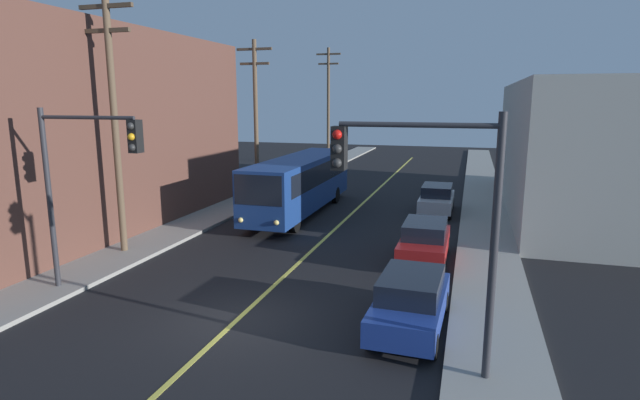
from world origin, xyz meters
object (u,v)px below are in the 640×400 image
(parked_car_red, at_px, (425,240))
(utility_pole_far, at_px, (328,101))
(parked_car_silver, at_px, (437,198))
(parked_car_blue, at_px, (411,301))
(traffic_signal_right_corner, at_px, (424,195))
(utility_pole_near, at_px, (114,113))
(city_bus, at_px, (301,182))
(utility_pole_mid, at_px, (256,111))
(traffic_signal_left_corner, at_px, (84,167))

(parked_car_red, height_order, utility_pole_far, utility_pole_far)
(parked_car_red, bearing_deg, parked_car_silver, 90.94)
(parked_car_blue, distance_m, traffic_signal_right_corner, 4.21)
(parked_car_silver, bearing_deg, utility_pole_near, -135.55)
(parked_car_red, relative_size, utility_pole_far, 0.39)
(parked_car_blue, height_order, parked_car_silver, same)
(parked_car_blue, height_order, utility_pole_far, utility_pole_far)
(city_bus, relative_size, utility_pole_far, 1.09)
(utility_pole_far, bearing_deg, parked_car_blue, -70.68)
(parked_car_silver, bearing_deg, parked_car_red, -89.06)
(city_bus, xyz_separation_m, utility_pole_mid, (-4.44, 4.05, 3.85))
(city_bus, distance_m, utility_pole_far, 22.45)
(utility_pole_near, xyz_separation_m, utility_pole_far, (0.21, 31.09, 0.40))
(city_bus, height_order, utility_pole_far, utility_pole_far)
(parked_car_blue, xyz_separation_m, utility_pole_mid, (-12.25, 17.40, 4.83))
(utility_pole_far, bearing_deg, traffic_signal_right_corner, -71.18)
(city_bus, xyz_separation_m, traffic_signal_left_corner, (-2.56, -13.75, 2.49))
(city_bus, relative_size, utility_pole_mid, 1.21)
(traffic_signal_left_corner, bearing_deg, utility_pole_near, 116.27)
(parked_car_red, distance_m, parked_car_silver, 9.21)
(parked_car_blue, bearing_deg, traffic_signal_left_corner, -177.78)
(utility_pole_near, xyz_separation_m, traffic_signal_right_corner, (12.90, -6.16, -1.55))
(utility_pole_far, bearing_deg, parked_car_red, -67.05)
(parked_car_blue, bearing_deg, city_bus, 120.32)
(utility_pole_near, distance_m, traffic_signal_right_corner, 14.38)
(parked_car_blue, xyz_separation_m, utility_pole_near, (-12.45, 3.81, 5.01))
(parked_car_blue, relative_size, utility_pole_far, 0.40)
(traffic_signal_right_corner, bearing_deg, city_bus, 117.76)
(traffic_signal_left_corner, bearing_deg, city_bus, 79.44)
(city_bus, distance_m, parked_car_silver, 7.87)
(parked_car_red, bearing_deg, traffic_signal_left_corner, -145.96)
(parked_car_red, distance_m, utility_pole_near, 13.50)
(parked_car_silver, height_order, utility_pole_near, utility_pole_near)
(parked_car_silver, relative_size, utility_pole_near, 0.42)
(parked_car_blue, bearing_deg, parked_car_silver, 91.27)
(utility_pole_mid, bearing_deg, utility_pole_far, 89.97)
(parked_car_blue, distance_m, parked_car_red, 6.47)
(city_bus, relative_size, utility_pole_near, 1.17)
(city_bus, distance_m, utility_pole_mid, 7.14)
(utility_pole_mid, relative_size, traffic_signal_right_corner, 1.67)
(city_bus, xyz_separation_m, traffic_signal_right_corner, (8.26, -15.69, 2.49))
(parked_car_blue, height_order, utility_pole_mid, utility_pole_mid)
(parked_car_blue, xyz_separation_m, parked_car_silver, (-0.35, 15.68, 0.00))
(city_bus, distance_m, parked_car_red, 10.30)
(parked_car_blue, bearing_deg, traffic_signal_right_corner, -79.04)
(city_bus, height_order, parked_car_red, city_bus)
(parked_car_silver, distance_m, utility_pole_near, 17.67)
(utility_pole_far, bearing_deg, traffic_signal_left_corner, -86.97)
(traffic_signal_left_corner, bearing_deg, parked_car_silver, 58.07)
(parked_car_blue, bearing_deg, utility_pole_far, 109.32)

